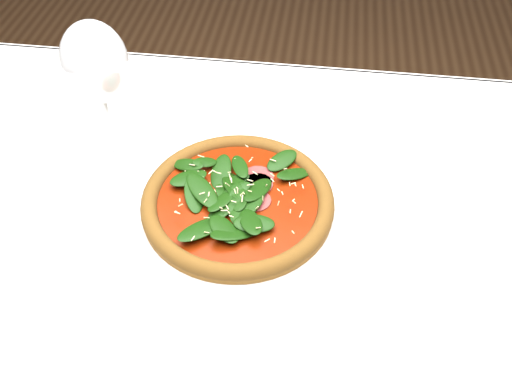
# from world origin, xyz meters

# --- Properties ---
(dining_table) EXTENTS (1.21, 0.81, 0.75)m
(dining_table) POSITION_xyz_m (0.00, 0.00, 0.65)
(dining_table) COLOR white
(dining_table) RESTS_ON ground
(plate) EXTENTS (0.30, 0.30, 0.01)m
(plate) POSITION_xyz_m (0.00, 0.03, 0.76)
(plate) COLOR silver
(plate) RESTS_ON dining_table
(pizza) EXTENTS (0.30, 0.30, 0.03)m
(pizza) POSITION_xyz_m (0.00, 0.03, 0.77)
(pizza) COLOR #9E6626
(pizza) RESTS_ON plate
(wine_glass) EXTENTS (0.09, 0.09, 0.22)m
(wine_glass) POSITION_xyz_m (-0.20, 0.13, 0.91)
(wine_glass) COLOR white
(wine_glass) RESTS_ON dining_table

